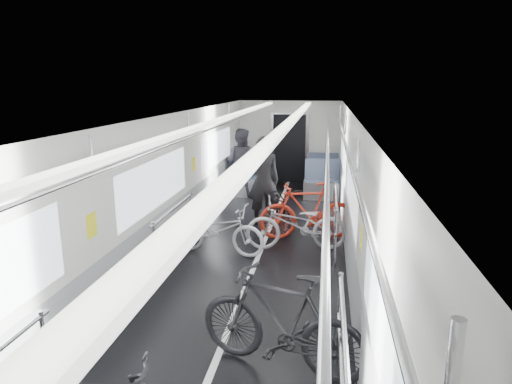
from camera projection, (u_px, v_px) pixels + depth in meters
car_shell at (266, 180)px, 8.54m from camera, size 3.02×14.01×2.41m
bike_left_far at (218, 229)px, 7.86m from camera, size 1.75×0.85×0.88m
bike_right_near at (281, 321)px, 4.61m from camera, size 1.89×1.02×1.09m
bike_right_mid at (296, 224)px, 8.03m from camera, size 1.86×0.89×0.94m
bike_right_far at (308, 211)px, 8.56m from camera, size 1.91×0.92×1.11m
bike_aisle at (281, 206)px, 9.35m from camera, size 1.09×1.77×0.88m
person_standing at (263, 181)px, 9.39m from camera, size 0.78×0.64×1.86m
person_seated at (241, 162)px, 11.85m from camera, size 0.97×0.82×1.77m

